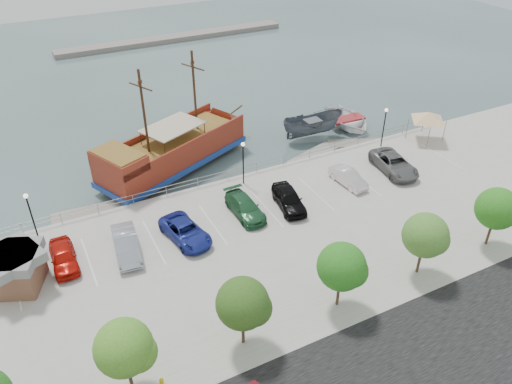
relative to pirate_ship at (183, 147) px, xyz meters
name	(u,v)px	position (x,y,z in m)	size (l,w,h in m)	color
ground	(277,230)	(3.06, -14.10, -1.96)	(160.00, 160.00, 0.00)	#394948
street	(409,365)	(3.06, -30.10, -0.95)	(100.00, 8.00, 0.04)	black
sidewalk	(349,299)	(3.06, -24.10, -0.94)	(100.00, 4.00, 0.05)	gray
seawall_railing	(237,172)	(3.06, -6.30, -0.43)	(50.00, 0.06, 1.00)	gray
far_shore	(174,38)	(13.06, 40.90, -1.56)	(40.00, 3.00, 0.80)	gray
pirate_ship	(183,147)	(0.00, 0.00, 0.00)	(18.67, 12.03, 11.70)	maroon
patrol_boat	(312,127)	(14.63, -1.17, -0.61)	(2.63, 6.99, 2.70)	#4B525B
speedboat	(347,121)	(19.75, -0.69, -1.21)	(5.20, 7.27, 1.51)	white
dock_west	(95,213)	(-10.08, -4.90, -1.75)	(7.32, 2.09, 0.42)	gray
dock_mid	(313,156)	(12.44, -4.90, -1.77)	(6.46, 1.84, 0.37)	gray
dock_east	(357,144)	(18.15, -4.90, -1.77)	(6.48, 1.85, 0.37)	gray
shed	(14,269)	(-16.78, -12.49, 0.61)	(4.71, 4.71, 2.95)	brown
canopy_tent	(429,112)	(24.17, -8.47, 2.21)	(5.04, 5.04, 3.65)	slate
fire_hydrant	(162,383)	(-10.42, -24.90, -0.54)	(0.27, 0.27, 0.77)	yellow
lamp_post_left	(30,209)	(-14.94, -7.60, 1.98)	(0.36, 0.36, 4.28)	black
lamp_post_mid	(243,156)	(3.06, -7.60, 1.98)	(0.36, 0.36, 4.28)	black
lamp_post_right	(385,121)	(19.06, -7.60, 1.98)	(0.36, 0.36, 4.28)	black
tree_b	(127,349)	(-11.79, -24.18, 2.34)	(3.30, 3.20, 5.00)	#473321
tree_c	(245,305)	(-4.79, -24.18, 2.34)	(3.30, 3.20, 5.00)	#473321
tree_d	(344,268)	(2.21, -24.18, 2.34)	(3.30, 3.20, 5.00)	#473321
tree_e	(427,236)	(9.21, -24.18, 2.34)	(3.30, 3.20, 5.00)	#473321
tree_f	(499,210)	(16.21, -24.18, 2.34)	(3.30, 3.20, 5.00)	#473321
parked_car_a	(63,257)	(-13.56, -11.66, -0.20)	(1.79, 4.44, 1.51)	#BC1208
parked_car_b	(126,245)	(-9.12, -12.46, -0.14)	(1.74, 4.98, 1.64)	#A1A5B3
parked_car_c	(185,232)	(-4.54, -12.88, -0.23)	(2.41, 5.22, 1.45)	navy
parked_car_d	(245,207)	(1.07, -12.02, -0.23)	(2.05, 5.03, 1.46)	#245B34
parked_car_e	(289,199)	(4.89, -12.74, -0.14)	(1.94, 4.82, 1.64)	black
parked_car_f	(348,177)	(11.61, -12.04, -0.27)	(1.46, 4.20, 1.38)	silver
parked_car_g	(394,164)	(16.86, -12.14, -0.16)	(2.67, 5.78, 1.61)	#5F5F5F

